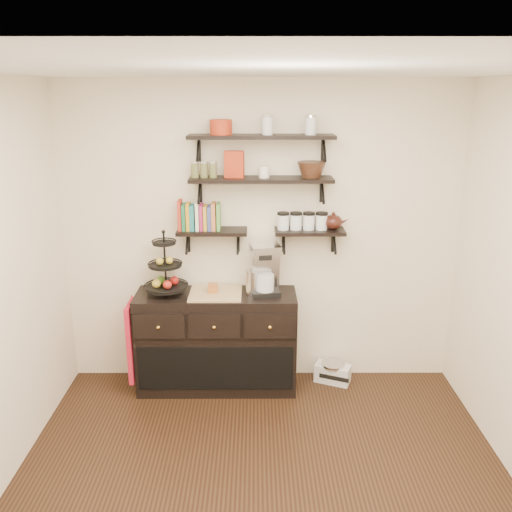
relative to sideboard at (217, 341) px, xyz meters
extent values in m
plane|color=black|center=(0.39, -1.51, -0.45)|extent=(3.50, 3.50, 0.00)
cube|color=white|center=(0.39, -1.51, 2.25)|extent=(3.50, 3.50, 0.02)
cube|color=white|center=(0.39, 0.24, 0.90)|extent=(3.50, 0.02, 2.70)
cube|color=black|center=(0.39, 0.10, 1.78)|extent=(1.20, 0.27, 0.03)
cube|color=black|center=(-0.13, 0.22, 1.67)|extent=(0.02, 0.03, 0.20)
cube|color=black|center=(0.91, 0.22, 1.67)|extent=(0.02, 0.03, 0.20)
cube|color=black|center=(0.39, 0.10, 1.43)|extent=(1.20, 0.27, 0.03)
cube|color=black|center=(-0.13, 0.22, 1.32)|extent=(0.02, 0.03, 0.20)
cube|color=black|center=(0.91, 0.22, 1.32)|extent=(0.02, 0.03, 0.20)
cube|color=black|center=(-0.03, 0.11, 0.98)|extent=(0.60, 0.25, 0.03)
cube|color=black|center=(-0.25, 0.22, 0.87)|extent=(0.02, 0.03, 0.20)
cube|color=black|center=(0.19, 0.22, 0.87)|extent=(0.03, 0.03, 0.20)
cube|color=black|center=(0.81, 0.11, 0.98)|extent=(0.60, 0.25, 0.03)
cube|color=black|center=(0.59, 0.22, 0.87)|extent=(0.03, 0.03, 0.20)
cube|color=black|center=(1.03, 0.22, 0.87)|extent=(0.02, 0.03, 0.20)
cube|color=#B02F1E|center=(-0.28, 0.12, 1.10)|extent=(0.02, 0.15, 0.20)
cube|color=#1D6841|center=(-0.25, 0.12, 1.12)|extent=(0.03, 0.15, 0.24)
cube|color=#C68E19|center=(-0.21, 0.12, 1.10)|extent=(0.04, 0.15, 0.21)
cube|color=#1E757C|center=(-0.18, 0.12, 1.12)|extent=(0.03, 0.15, 0.25)
cube|color=#F6EFC9|center=(-0.14, 0.12, 1.11)|extent=(0.03, 0.15, 0.22)
cube|color=#A42359|center=(-0.10, 0.12, 1.13)|extent=(0.04, 0.15, 0.26)
cube|color=gold|center=(-0.07, 0.12, 1.11)|extent=(0.03, 0.15, 0.23)
cube|color=#3B448B|center=(-0.03, 0.12, 1.10)|extent=(0.03, 0.15, 0.20)
cube|color=#B96C3D|center=(0.01, 0.12, 1.12)|extent=(0.04, 0.15, 0.24)
cube|color=#569844|center=(0.05, 0.12, 1.10)|extent=(0.03, 0.15, 0.21)
cylinder|color=silver|center=(0.58, 0.12, 1.06)|extent=(0.10, 0.10, 0.13)
cylinder|color=silver|center=(0.69, 0.12, 1.06)|extent=(0.10, 0.10, 0.13)
cylinder|color=silver|center=(0.80, 0.12, 1.06)|extent=(0.10, 0.10, 0.13)
cylinder|color=silver|center=(0.91, 0.12, 1.06)|extent=(0.10, 0.10, 0.13)
cube|color=black|center=(0.00, 0.00, 0.00)|extent=(1.40, 0.45, 0.90)
cube|color=tan|center=(0.00, 0.00, 0.46)|extent=(0.45, 0.41, 0.02)
sphere|color=gold|center=(-0.47, -0.25, 0.25)|extent=(0.04, 0.04, 0.04)
sphere|color=gold|center=(0.00, -0.25, 0.25)|extent=(0.04, 0.04, 0.04)
sphere|color=gold|center=(0.47, -0.25, 0.25)|extent=(0.04, 0.04, 0.04)
cylinder|color=black|center=(-0.43, 0.00, 0.72)|extent=(0.02, 0.02, 0.55)
cylinder|color=black|center=(-0.43, 0.00, 0.51)|extent=(0.37, 0.37, 0.01)
cylinder|color=black|center=(-0.43, 0.00, 0.71)|extent=(0.28, 0.28, 0.02)
cylinder|color=black|center=(-0.43, 0.00, 0.91)|extent=(0.20, 0.20, 0.02)
sphere|color=#B21914|center=(-0.36, 0.04, 0.56)|extent=(0.08, 0.08, 0.08)
sphere|color=gold|center=(-0.47, 0.00, 0.75)|extent=(0.07, 0.07, 0.07)
cube|color=#9C5724|center=(-0.02, 0.00, 0.50)|extent=(0.08, 0.08, 0.08)
cube|color=black|center=(0.43, 0.00, 0.47)|extent=(0.28, 0.26, 0.04)
cube|color=silver|center=(0.43, 0.08, 0.66)|extent=(0.25, 0.13, 0.37)
cube|color=silver|center=(0.43, 0.00, 0.86)|extent=(0.28, 0.26, 0.08)
cylinder|color=silver|center=(0.43, -0.02, 0.56)|extent=(0.18, 0.18, 0.14)
cylinder|color=silver|center=(0.32, -0.02, 0.56)|extent=(0.11, 0.11, 0.22)
cube|color=#AD1224|center=(-0.73, -0.10, 0.05)|extent=(0.04, 0.30, 0.70)
cube|color=silver|center=(1.06, 0.07, -0.37)|extent=(0.35, 0.27, 0.17)
cylinder|color=silver|center=(1.06, 0.07, -0.27)|extent=(0.28, 0.28, 0.02)
cube|color=black|center=(1.06, -0.01, -0.37)|extent=(0.26, 0.11, 0.04)
cube|color=#AB2D13|center=(0.17, 0.10, 1.56)|extent=(0.17, 0.09, 0.22)
cylinder|color=white|center=(0.42, 0.10, 1.50)|extent=(0.09, 0.09, 0.10)
cylinder|color=#AB2D13|center=(0.07, 0.10, 1.86)|extent=(0.18, 0.18, 0.12)
camera|label=1|loc=(0.34, -4.40, 2.15)|focal=38.00mm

